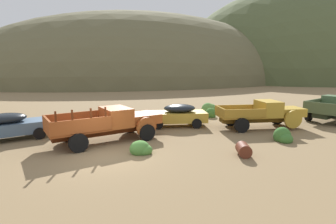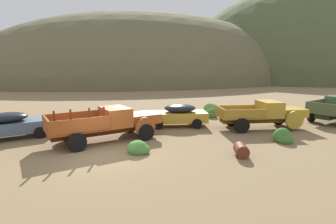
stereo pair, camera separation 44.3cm
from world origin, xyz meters
TOP-DOWN VIEW (x-y plane):
  - ground_plane at (0.00, 0.00)m, footprint 300.00×300.00m
  - hill_center at (16.90, 57.25)m, footprint 89.94×54.44m
  - hill_far_right at (66.00, 55.91)m, footprint 78.55×70.91m
  - car_chalk_blue at (-4.71, 4.84)m, footprint 4.81×2.80m
  - truck_oxide_orange at (0.81, 2.62)m, footprint 6.60×3.60m
  - car_faded_yellow at (5.32, 4.80)m, footprint 4.78×2.73m
  - truck_mustard at (11.07, 2.17)m, footprint 6.09×3.10m
  - oil_drum_tipped at (6.19, -2.20)m, footprint 0.91×1.04m
  - bush_near_barrel at (1.68, -0.18)m, footprint 1.11×0.96m
  - bush_back_edge at (9.34, 6.87)m, footprint 0.95×0.88m
  - bush_front_right at (9.84, -0.82)m, footprint 1.01×1.16m
  - bush_front_left at (10.32, 8.89)m, footprint 1.58×1.24m
  - bush_lone_scrub at (7.11, 7.78)m, footprint 0.69×0.57m

SIDE VIEW (x-z plane):
  - ground_plane at x=0.00m, z-range 0.00..0.00m
  - hill_center at x=16.90m, z-range -17.45..17.45m
  - hill_far_right at x=66.00m, z-range -27.46..27.46m
  - bush_lone_scrub at x=7.11m, z-range -0.16..0.49m
  - bush_near_barrel at x=1.68m, z-range -0.20..0.61m
  - bush_back_edge at x=9.34m, z-range -0.27..0.72m
  - bush_front_right at x=9.84m, z-range -0.26..0.75m
  - bush_front_left at x=10.32m, z-range -0.28..0.89m
  - oil_drum_tipped at x=6.19m, z-range 0.00..0.62m
  - car_faded_yellow at x=5.32m, z-range 0.03..1.60m
  - car_chalk_blue at x=-4.71m, z-range 0.03..1.60m
  - truck_mustard at x=11.07m, z-range 0.06..1.95m
  - truck_oxide_orange at x=0.81m, z-range -0.07..2.09m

